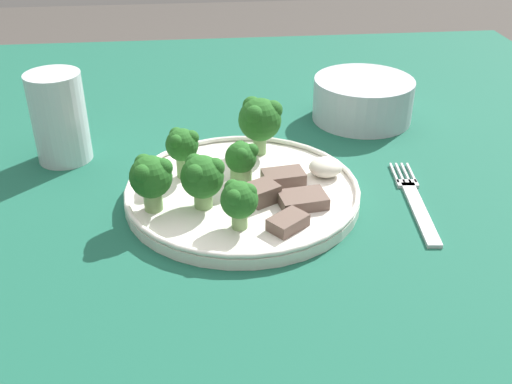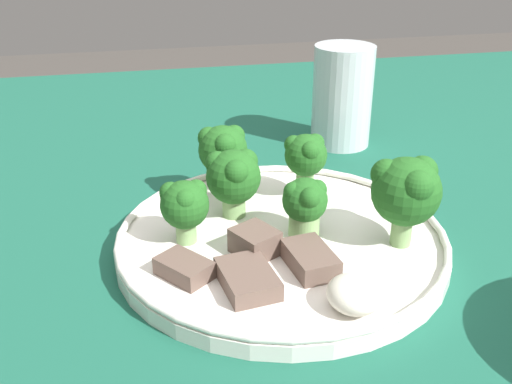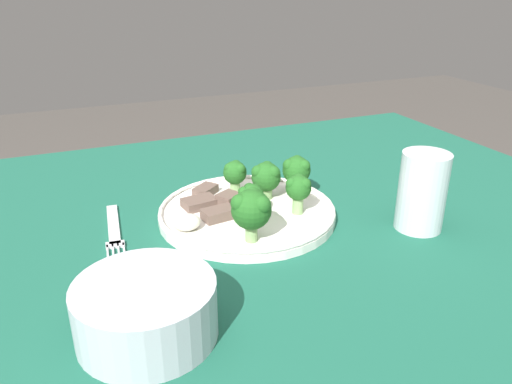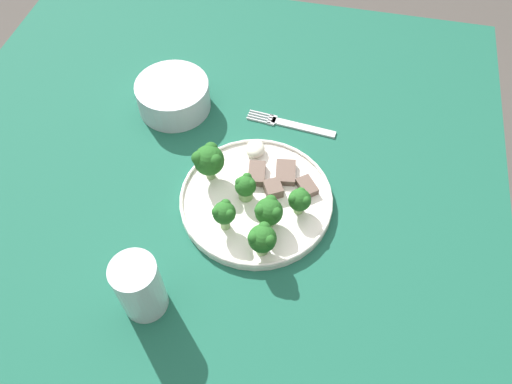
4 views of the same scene
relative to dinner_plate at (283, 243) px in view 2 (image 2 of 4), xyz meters
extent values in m
cube|color=#195642|center=(0.00, 0.10, -0.02)|extent=(1.15, 1.04, 0.03)
cylinder|color=brown|center=(-0.52, -0.36, -0.39)|extent=(0.06, 0.06, 0.70)
cylinder|color=brown|center=(-0.52, 0.56, -0.39)|extent=(0.06, 0.06, 0.70)
cylinder|color=white|center=(0.00, 0.00, 0.00)|extent=(0.25, 0.25, 0.01)
torus|color=white|center=(0.00, 0.00, 0.01)|extent=(0.25, 0.25, 0.01)
cylinder|color=silver|center=(-0.21, 0.12, 0.05)|extent=(0.07, 0.07, 0.11)
cylinder|color=silver|center=(-0.21, 0.12, 0.02)|extent=(0.06, 0.06, 0.06)
cylinder|color=#7FA866|center=(-0.05, -0.03, 0.01)|extent=(0.02, 0.02, 0.02)
sphere|color=#215B1E|center=(-0.05, -0.03, 0.04)|extent=(0.04, 0.04, 0.04)
sphere|color=#215B1E|center=(-0.03, -0.03, 0.05)|extent=(0.02, 0.02, 0.02)
sphere|color=#215B1E|center=(-0.05, -0.02, 0.05)|extent=(0.02, 0.02, 0.02)
sphere|color=#215B1E|center=(-0.05, -0.04, 0.05)|extent=(0.02, 0.02, 0.02)
cylinder|color=#7FA866|center=(0.00, 0.02, 0.01)|extent=(0.02, 0.02, 0.02)
sphere|color=#215B1E|center=(0.00, 0.02, 0.03)|extent=(0.03, 0.03, 0.03)
sphere|color=#215B1E|center=(0.01, 0.02, 0.04)|extent=(0.02, 0.02, 0.02)
sphere|color=#215B1E|center=(-0.01, 0.03, 0.04)|extent=(0.02, 0.02, 0.02)
sphere|color=#215B1E|center=(-0.01, 0.01, 0.04)|extent=(0.02, 0.02, 0.02)
cylinder|color=#7FA866|center=(-0.07, 0.04, 0.02)|extent=(0.02, 0.02, 0.03)
sphere|color=#215B1E|center=(-0.07, 0.04, 0.04)|extent=(0.04, 0.04, 0.04)
sphere|color=#215B1E|center=(-0.06, 0.04, 0.05)|extent=(0.02, 0.02, 0.02)
sphere|color=#215B1E|center=(-0.07, 0.05, 0.05)|extent=(0.02, 0.02, 0.02)
sphere|color=#215B1E|center=(-0.07, 0.03, 0.05)|extent=(0.02, 0.02, 0.02)
cylinder|color=#7FA866|center=(-0.01, -0.07, 0.01)|extent=(0.02, 0.02, 0.02)
sphere|color=#215B1E|center=(-0.01, -0.07, 0.03)|extent=(0.04, 0.04, 0.04)
sphere|color=#215B1E|center=(0.00, -0.07, 0.04)|extent=(0.02, 0.02, 0.02)
sphere|color=#215B1E|center=(-0.02, -0.06, 0.04)|extent=(0.02, 0.02, 0.02)
sphere|color=#215B1E|center=(-0.02, -0.08, 0.04)|extent=(0.02, 0.02, 0.02)
cylinder|color=#7FA866|center=(-0.10, -0.03, 0.01)|extent=(0.02, 0.02, 0.02)
sphere|color=#215B1E|center=(-0.10, -0.03, 0.04)|extent=(0.04, 0.04, 0.04)
sphere|color=#215B1E|center=(-0.09, -0.03, 0.05)|extent=(0.02, 0.02, 0.02)
sphere|color=#215B1E|center=(-0.11, -0.02, 0.05)|extent=(0.02, 0.02, 0.02)
sphere|color=#215B1E|center=(-0.10, -0.04, 0.05)|extent=(0.02, 0.02, 0.02)
cylinder|color=#7FA866|center=(0.02, 0.09, 0.02)|extent=(0.02, 0.02, 0.03)
sphere|color=#215B1E|center=(0.02, 0.09, 0.05)|extent=(0.05, 0.05, 0.05)
sphere|color=#215B1E|center=(0.04, 0.09, 0.06)|extent=(0.02, 0.02, 0.02)
sphere|color=#215B1E|center=(0.02, 0.10, 0.06)|extent=(0.02, 0.02, 0.02)
sphere|color=#215B1E|center=(0.02, 0.07, 0.06)|extent=(0.02, 0.02, 0.02)
cube|color=brown|center=(0.04, 0.01, 0.01)|extent=(0.05, 0.03, 0.01)
cube|color=brown|center=(0.01, -0.02, 0.01)|extent=(0.04, 0.04, 0.02)
cube|color=brown|center=(0.06, -0.04, 0.01)|extent=(0.05, 0.04, 0.01)
cube|color=brown|center=(0.03, -0.08, 0.01)|extent=(0.05, 0.04, 0.01)
ellipsoid|color=silver|center=(0.09, 0.02, 0.01)|extent=(0.04, 0.03, 0.02)
camera|label=1|loc=(-0.05, -0.56, 0.33)|focal=42.00mm
camera|label=2|loc=(0.38, -0.10, 0.24)|focal=42.00mm
camera|label=3|loc=(0.24, 0.61, 0.32)|focal=35.00mm
camera|label=4|loc=(-0.46, -0.10, 0.69)|focal=35.00mm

